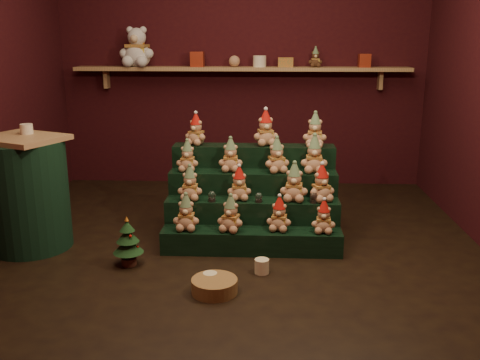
# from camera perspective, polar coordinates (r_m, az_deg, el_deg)

# --- Properties ---
(ground) EXTENTS (4.00, 4.00, 0.00)m
(ground) POSITION_cam_1_polar(r_m,az_deg,el_deg) (4.31, -0.98, -7.18)
(ground) COLOR black
(ground) RESTS_ON ground
(back_wall) EXTENTS (4.00, 0.10, 2.80)m
(back_wall) POSITION_cam_1_polar(r_m,az_deg,el_deg) (6.05, 0.24, 12.82)
(back_wall) COLOR black
(back_wall) RESTS_ON ground
(front_wall) EXTENTS (4.00, 0.10, 2.80)m
(front_wall) POSITION_cam_1_polar(r_m,az_deg,el_deg) (1.97, -5.05, 8.36)
(front_wall) COLOR black
(front_wall) RESTS_ON ground
(back_shelf) EXTENTS (3.60, 0.26, 0.24)m
(back_shelf) POSITION_cam_1_polar(r_m,az_deg,el_deg) (5.87, 0.16, 11.73)
(back_shelf) COLOR tan
(back_shelf) RESTS_ON ground
(riser_tier_front) EXTENTS (1.40, 0.22, 0.18)m
(riser_tier_front) POSITION_cam_1_polar(r_m,az_deg,el_deg) (4.19, 1.21, -6.55)
(riser_tier_front) COLOR black
(riser_tier_front) RESTS_ON ground
(riser_tier_midfront) EXTENTS (1.40, 0.22, 0.36)m
(riser_tier_midfront) POSITION_cam_1_polar(r_m,az_deg,el_deg) (4.36, 1.30, -4.39)
(riser_tier_midfront) COLOR black
(riser_tier_midfront) RESTS_ON ground
(riser_tier_midback) EXTENTS (1.40, 0.22, 0.54)m
(riser_tier_midback) POSITION_cam_1_polar(r_m,az_deg,el_deg) (4.54, 1.38, -2.40)
(riser_tier_midback) COLOR black
(riser_tier_midback) RESTS_ON ground
(riser_tier_back) EXTENTS (1.40, 0.22, 0.72)m
(riser_tier_back) POSITION_cam_1_polar(r_m,az_deg,el_deg) (4.73, 1.45, -0.56)
(riser_tier_back) COLOR black
(riser_tier_back) RESTS_ON ground
(teddy_0) EXTENTS (0.20, 0.18, 0.28)m
(teddy_0) POSITION_cam_1_polar(r_m,az_deg,el_deg) (4.15, -5.76, -3.43)
(teddy_0) COLOR tan
(teddy_0) RESTS_ON riser_tier_front
(teddy_1) EXTENTS (0.25, 0.23, 0.28)m
(teddy_1) POSITION_cam_1_polar(r_m,az_deg,el_deg) (4.10, -0.99, -3.57)
(teddy_1) COLOR tan
(teddy_1) RESTS_ON riser_tier_front
(teddy_2) EXTENTS (0.22, 0.20, 0.27)m
(teddy_2) POSITION_cam_1_polar(r_m,az_deg,el_deg) (4.13, 4.21, -3.61)
(teddy_2) COLOR tan
(teddy_2) RESTS_ON riser_tier_front
(teddy_3) EXTENTS (0.19, 0.18, 0.25)m
(teddy_3) POSITION_cam_1_polar(r_m,az_deg,el_deg) (4.12, 8.92, -3.87)
(teddy_3) COLOR tan
(teddy_3) RESTS_ON riser_tier_front
(teddy_4) EXTENTS (0.20, 0.18, 0.28)m
(teddy_4) POSITION_cam_1_polar(r_m,az_deg,el_deg) (4.30, -5.35, -0.30)
(teddy_4) COLOR tan
(teddy_4) RESTS_ON riser_tier_midfront
(teddy_5) EXTENTS (0.21, 0.19, 0.27)m
(teddy_5) POSITION_cam_1_polar(r_m,az_deg,el_deg) (4.28, -0.09, -0.36)
(teddy_5) COLOR tan
(teddy_5) RESTS_ON riser_tier_midfront
(teddy_6) EXTENTS (0.24, 0.22, 0.31)m
(teddy_6) POSITION_cam_1_polar(r_m,az_deg,el_deg) (4.27, 5.80, -0.20)
(teddy_6) COLOR tan
(teddy_6) RESTS_ON riser_tier_midfront
(teddy_7) EXTENTS (0.26, 0.25, 0.29)m
(teddy_7) POSITION_cam_1_polar(r_m,az_deg,el_deg) (4.30, 8.69, -0.31)
(teddy_7) COLOR tan
(teddy_7) RESTS_ON riser_tier_midfront
(teddy_8) EXTENTS (0.19, 0.18, 0.26)m
(teddy_8) POSITION_cam_1_polar(r_m,az_deg,el_deg) (4.48, -5.63, 2.59)
(teddy_8) COLOR tan
(teddy_8) RESTS_ON riser_tier_midback
(teddy_9) EXTENTS (0.20, 0.18, 0.28)m
(teddy_9) POSITION_cam_1_polar(r_m,az_deg,el_deg) (4.46, -1.01, 2.72)
(teddy_9) COLOR tan
(teddy_9) RESTS_ON riser_tier_midback
(teddy_10) EXTENTS (0.25, 0.24, 0.29)m
(teddy_10) POSITION_cam_1_polar(r_m,az_deg,el_deg) (4.43, 3.93, 2.68)
(teddy_10) COLOR tan
(teddy_10) RESTS_ON riser_tier_midback
(teddy_11) EXTENTS (0.23, 0.20, 0.31)m
(teddy_11) POSITION_cam_1_polar(r_m,az_deg,el_deg) (4.45, 7.93, 2.76)
(teddy_11) COLOR tan
(teddy_11) RESTS_ON riser_tier_midback
(teddy_12) EXTENTS (0.24, 0.23, 0.27)m
(teddy_12) POSITION_cam_1_polar(r_m,az_deg,el_deg) (4.67, -4.70, 5.40)
(teddy_12) COLOR tan
(teddy_12) RESTS_ON riser_tier_back
(teddy_13) EXTENTS (0.25, 0.24, 0.30)m
(teddy_13) POSITION_cam_1_polar(r_m,az_deg,el_deg) (4.63, 2.74, 5.57)
(teddy_13) COLOR tan
(teddy_13) RESTS_ON riser_tier_back
(teddy_14) EXTENTS (0.22, 0.20, 0.29)m
(teddy_14) POSITION_cam_1_polar(r_m,az_deg,el_deg) (4.64, 8.00, 5.37)
(teddy_14) COLOR tan
(teddy_14) RESTS_ON riser_tier_back
(snow_globe_a) EXTENTS (0.06, 0.06, 0.08)m
(snow_globe_a) POSITION_cam_1_polar(r_m,az_deg,el_deg) (4.26, -3.02, -1.75)
(snow_globe_a) COLOR black
(snow_globe_a) RESTS_ON riser_tier_midfront
(snow_globe_b) EXTENTS (0.06, 0.06, 0.08)m
(snow_globe_b) POSITION_cam_1_polar(r_m,az_deg,el_deg) (4.24, 2.01, -1.86)
(snow_globe_b) COLOR black
(snow_globe_b) RESTS_ON riser_tier_midfront
(snow_globe_c) EXTENTS (0.06, 0.06, 0.09)m
(snow_globe_c) POSITION_cam_1_polar(r_m,az_deg,el_deg) (4.25, 7.87, -1.87)
(snow_globe_c) COLOR black
(snow_globe_c) RESTS_ON riser_tier_midfront
(side_table) EXTENTS (0.73, 0.68, 0.90)m
(side_table) POSITION_cam_1_polar(r_m,az_deg,el_deg) (4.50, -21.72, -1.34)
(side_table) COLOR tan
(side_table) RESTS_ON ground
(table_ornament) EXTENTS (0.10, 0.10, 0.08)m
(table_ornament) POSITION_cam_1_polar(r_m,az_deg,el_deg) (4.48, -21.81, 5.08)
(table_ornament) COLOR beige
(table_ornament) RESTS_ON side_table
(mini_christmas_tree) EXTENTS (0.22, 0.22, 0.38)m
(mini_christmas_tree) POSITION_cam_1_polar(r_m,az_deg,el_deg) (4.01, -11.87, -6.45)
(mini_christmas_tree) COLOR #442218
(mini_christmas_tree) RESTS_ON ground
(mug_left) EXTENTS (0.10, 0.10, 0.10)m
(mug_left) POSITION_cam_1_polar(r_m,az_deg,el_deg) (3.67, -3.20, -10.55)
(mug_left) COLOR #F4E8B4
(mug_left) RESTS_ON ground
(mug_right) EXTENTS (0.10, 0.10, 0.10)m
(mug_right) POSITION_cam_1_polar(r_m,az_deg,el_deg) (3.85, 2.34, -9.17)
(mug_right) COLOR #F4E8B4
(mug_right) RESTS_ON ground
(wicker_basket) EXTENTS (0.35, 0.35, 0.10)m
(wicker_basket) POSITION_cam_1_polar(r_m,az_deg,el_deg) (3.58, -2.74, -11.22)
(wicker_basket) COLOR olive
(wicker_basket) RESTS_ON ground
(white_bear) EXTENTS (0.41, 0.38, 0.53)m
(white_bear) POSITION_cam_1_polar(r_m,az_deg,el_deg) (5.99, -10.93, 14.30)
(white_bear) COLOR silver
(white_bear) RESTS_ON back_shelf
(brown_bear) EXTENTS (0.15, 0.14, 0.21)m
(brown_bear) POSITION_cam_1_polar(r_m,az_deg,el_deg) (5.85, 8.05, 12.83)
(brown_bear) COLOR #50341A
(brown_bear) RESTS_ON back_shelf
(gift_tin_red_a) EXTENTS (0.14, 0.14, 0.16)m
(gift_tin_red_a) POSITION_cam_1_polar(r_m,az_deg,el_deg) (5.89, -4.57, 12.72)
(gift_tin_red_a) COLOR maroon
(gift_tin_red_a) RESTS_ON back_shelf
(gift_tin_cream) EXTENTS (0.14, 0.14, 0.12)m
(gift_tin_cream) POSITION_cam_1_polar(r_m,az_deg,el_deg) (5.84, 2.10, 12.54)
(gift_tin_cream) COLOR beige
(gift_tin_cream) RESTS_ON back_shelf
(gift_tin_red_b) EXTENTS (0.12, 0.12, 0.14)m
(gift_tin_red_b) POSITION_cam_1_polar(r_m,az_deg,el_deg) (5.93, 13.13, 12.31)
(gift_tin_red_b) COLOR maroon
(gift_tin_red_b) RESTS_ON back_shelf
(shelf_plush_ball) EXTENTS (0.12, 0.12, 0.12)m
(shelf_plush_ball) POSITION_cam_1_polar(r_m,az_deg,el_deg) (5.85, -0.60, 12.55)
(shelf_plush_ball) COLOR tan
(shelf_plush_ball) RESTS_ON back_shelf
(scarf_gift_box) EXTENTS (0.16, 0.10, 0.10)m
(scarf_gift_box) POSITION_cam_1_polar(r_m,az_deg,el_deg) (5.85, 4.88, 12.40)
(scarf_gift_box) COLOR orange
(scarf_gift_box) RESTS_ON back_shelf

